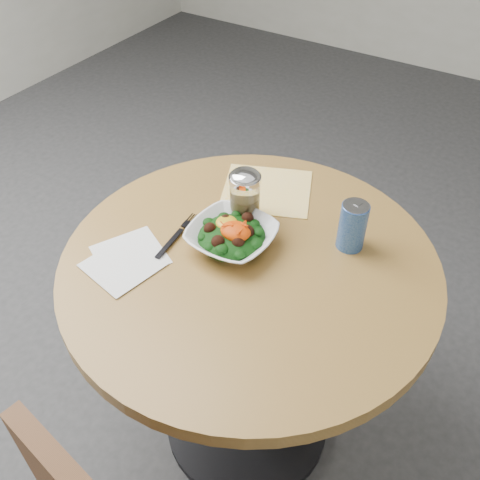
{
  "coord_description": "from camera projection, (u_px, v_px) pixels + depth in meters",
  "views": [
    {
      "loc": [
        0.46,
        -0.78,
        1.63
      ],
      "look_at": [
        -0.02,
        -0.01,
        0.81
      ],
      "focal_mm": 40.0,
      "sensor_mm": 36.0,
      "label": 1
    }
  ],
  "objects": [
    {
      "name": "fork",
      "position": [
        178.0,
        234.0,
        1.32
      ],
      "size": [
        0.03,
        0.18,
        0.0
      ],
      "color": "black",
      "rests_on": "table"
    },
    {
      "name": "salad_bowl",
      "position": [
        232.0,
        236.0,
        1.28
      ],
      "size": [
        0.21,
        0.21,
        0.08
      ],
      "color": "white",
      "rests_on": "table"
    },
    {
      "name": "spice_shaker",
      "position": [
        245.0,
        196.0,
        1.33
      ],
      "size": [
        0.08,
        0.08,
        0.14
      ],
      "color": "silver",
      "rests_on": "table"
    },
    {
      "name": "ground",
      "position": [
        247.0,
        422.0,
        1.77
      ],
      "size": [
        6.0,
        6.0,
        0.0
      ],
      "primitive_type": "plane",
      "color": "#303033",
      "rests_on": "ground"
    },
    {
      "name": "paper_napkins",
      "position": [
        126.0,
        260.0,
        1.26
      ],
      "size": [
        0.21,
        0.23,
        0.0
      ],
      "color": "white",
      "rests_on": "table"
    },
    {
      "name": "beverage_can",
      "position": [
        353.0,
        226.0,
        1.26
      ],
      "size": [
        0.07,
        0.07,
        0.13
      ],
      "color": "#0D3195",
      "rests_on": "table"
    },
    {
      "name": "table",
      "position": [
        249.0,
        313.0,
        1.4
      ],
      "size": [
        0.9,
        0.9,
        0.75
      ],
      "color": "black",
      "rests_on": "ground"
    },
    {
      "name": "cloth_napkin",
      "position": [
        267.0,
        190.0,
        1.46
      ],
      "size": [
        0.3,
        0.29,
        0.0
      ],
      "primitive_type": "cube",
      "rotation": [
        0.0,
        0.0,
        0.39
      ],
      "color": "#FEB10D",
      "rests_on": "table"
    }
  ]
}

